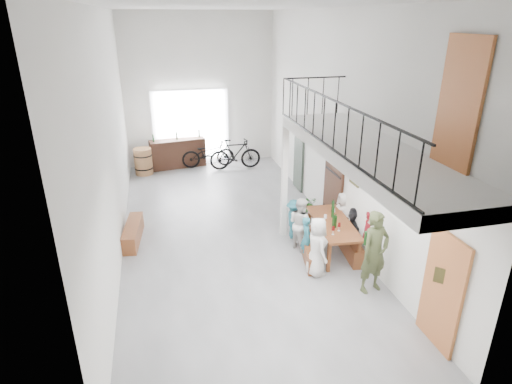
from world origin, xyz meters
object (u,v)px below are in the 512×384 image
object	(u,v)px
side_bench	(133,233)
host_standing	(375,252)
bicycle_near	(208,153)
bench_inner	(309,248)
oak_barrel	(143,161)
serving_counter	(178,153)
tasting_table	(333,225)

from	to	relation	value
side_bench	host_standing	bearing A→B (deg)	-34.44
host_standing	bicycle_near	xyz separation A→B (m)	(-2.24, 8.64, -0.37)
host_standing	bench_inner	bearing A→B (deg)	103.11
oak_barrel	host_standing	bearing A→B (deg)	-61.16
side_bench	bicycle_near	bearing A→B (deg)	63.59
serving_counter	host_standing	bearing A→B (deg)	-78.06
side_bench	serving_counter	size ratio (longest dim) A/B	0.78
side_bench	serving_counter	xyz separation A→B (m)	(1.53, 5.55, 0.31)
bench_inner	side_bench	size ratio (longest dim) A/B	1.12
side_bench	bicycle_near	size ratio (longest dim) A/B	0.80
bench_inner	bicycle_near	bearing A→B (deg)	112.43
tasting_table	serving_counter	bearing A→B (deg)	119.02
tasting_table	serving_counter	xyz separation A→B (m)	(-3.15, 7.23, -0.17)
side_bench	host_standing	distance (m)	5.94
side_bench	serving_counter	distance (m)	5.76
oak_barrel	bicycle_near	size ratio (longest dim) A/B	0.48
bench_inner	serving_counter	world-z (taller)	serving_counter
tasting_table	oak_barrel	xyz separation A→B (m)	(-4.42, 6.70, -0.23)
side_bench	oak_barrel	bearing A→B (deg)	87.01
oak_barrel	bicycle_near	world-z (taller)	bicycle_near
bench_inner	serving_counter	bearing A→B (deg)	120.10
host_standing	bicycle_near	distance (m)	8.93
tasting_table	serving_counter	distance (m)	7.89
oak_barrel	host_standing	distance (m)	9.56
bench_inner	serving_counter	size ratio (longest dim) A/B	0.87
bench_inner	side_bench	bearing A→B (deg)	167.65
tasting_table	oak_barrel	size ratio (longest dim) A/B	2.16
tasting_table	bicycle_near	world-z (taller)	bicycle_near
bicycle_near	oak_barrel	bearing A→B (deg)	96.24
oak_barrel	bicycle_near	distance (m)	2.39
side_bench	host_standing	world-z (taller)	host_standing
serving_counter	bicycle_near	distance (m)	1.13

